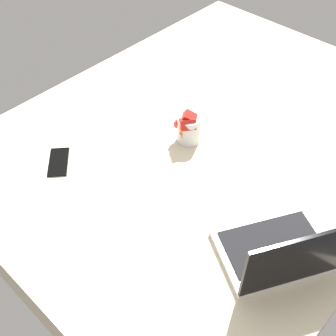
{
  "coord_description": "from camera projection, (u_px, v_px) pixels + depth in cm",
  "views": [
    {
      "loc": [
        104.35,
        72.74,
        128.32
      ],
      "look_at": [
        31.52,
        4.27,
        24.0
      ],
      "focal_mm": 45.55,
      "sensor_mm": 36.0,
      "label": 1
    }
  ],
  "objects": [
    {
      "name": "bed_mattress",
      "position": [
        213.0,
        148.0,
        1.73
      ],
      "size": [
        180.0,
        140.0,
        18.0
      ],
      "primitive_type": "cube",
      "color": "beige",
      "rests_on": "ground"
    },
    {
      "name": "laptop",
      "position": [
        281.0,
        252.0,
        1.23
      ],
      "size": [
        40.08,
        36.44,
        23.0
      ],
      "rotation": [
        0.0,
        0.0,
        -0.53
      ],
      "color": "silver",
      "rests_on": "bed_mattress"
    },
    {
      "name": "snack_cup",
      "position": [
        188.0,
        128.0,
        1.59
      ],
      "size": [
        10.43,
        9.52,
        14.45
      ],
      "color": "silver",
      "rests_on": "bed_mattress"
    },
    {
      "name": "cell_phone",
      "position": [
        59.0,
        162.0,
        1.54
      ],
      "size": [
        14.39,
        14.97,
        0.8
      ],
      "primitive_type": "cube",
      "rotation": [
        0.0,
        0.0,
        2.41
      ],
      "color": "black",
      "rests_on": "bed_mattress"
    }
  ]
}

